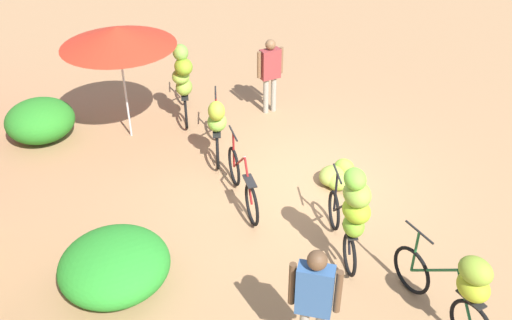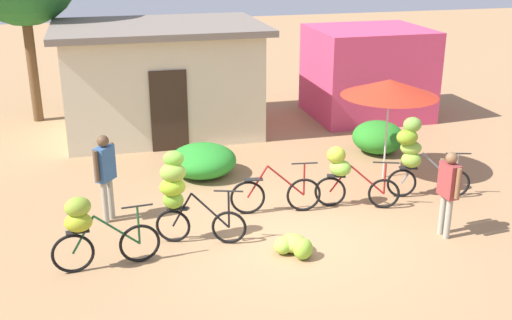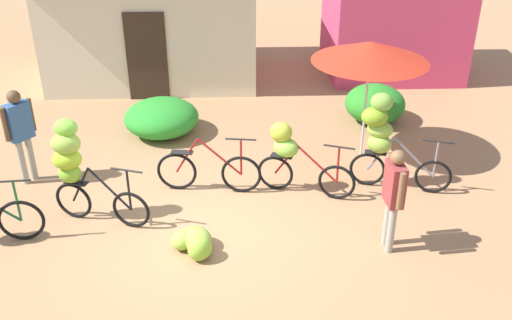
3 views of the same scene
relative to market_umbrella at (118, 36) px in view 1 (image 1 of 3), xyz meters
The scene contains 12 objects.
ground_plane 4.11m from the market_umbrella, 141.57° to the right, with size 60.00×60.00×0.00m, color #9F774F.
hedge_bush_front_left 4.32m from the market_umbrella, 164.10° to the left, with size 1.48×1.48×0.71m, color #288C29.
hedge_bush_front_right 2.33m from the market_umbrella, 69.75° to the left, with size 1.25×1.28×0.78m, color #298225.
market_umbrella is the anchor object (origin of this frame).
bicycle_leftmost 6.87m from the market_umbrella, 157.87° to the right, with size 1.72×0.42×1.27m.
bicycle_near_pile 5.24m from the market_umbrella, 157.56° to the right, with size 1.52×0.61×1.67m.
bicycle_center_loaded 3.46m from the market_umbrella, 157.21° to the right, with size 1.75×0.29×1.00m.
bicycle_by_shop 2.31m from the market_umbrella, 138.84° to the right, with size 1.58×0.64×1.25m.
bicycle_rightmost 1.54m from the market_umbrella, 86.87° to the right, with size 1.63×0.64×1.69m.
banana_pile_on_ground 4.52m from the market_umbrella, 136.29° to the right, with size 0.75×0.85×0.36m.
person_vendor 6.06m from the market_umbrella, behind, with size 0.40×0.48×1.68m.
person_bystander 3.07m from the market_umbrella, 93.83° to the right, with size 0.23×0.58×1.58m.
Camera 1 is at (-6.81, 3.81, 5.66)m, focal length 39.66 mm.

